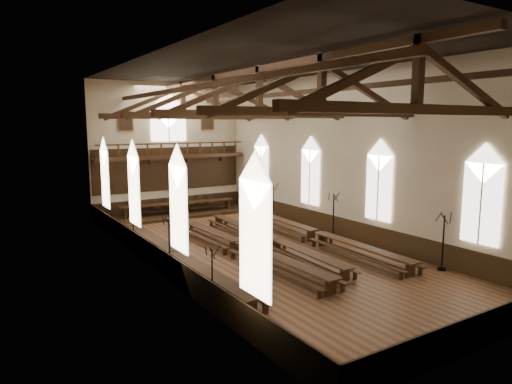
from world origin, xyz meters
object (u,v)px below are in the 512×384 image
(refectory_row_b, at_px, (239,245))
(dais, at_px, (179,214))
(candelabrum_left_near, at_px, (212,286))
(candelabrum_right_mid, at_px, (333,223))
(refectory_row_c, at_px, (268,239))
(candelabrum_left_far, at_px, (133,233))
(candelabrum_right_far, at_px, (273,208))
(refectory_row_d, at_px, (317,234))
(high_table, at_px, (178,204))
(refectory_row_a, at_px, (175,255))
(candelabrum_left_mid, at_px, (170,255))
(candelabrum_right_near, at_px, (442,253))

(refectory_row_b, height_order, dais, refectory_row_b)
(refectory_row_b, relative_size, dais, 1.28)
(dais, bearing_deg, candelabrum_left_near, -108.39)
(candelabrum_right_mid, bearing_deg, refectory_row_b, -176.77)
(refectory_row_c, bearing_deg, candelabrum_left_far, 146.33)
(refectory_row_c, xyz_separation_m, candelabrum_right_far, (4.73, 6.46, 0.30))
(candelabrum_left_near, relative_size, candelabrum_right_mid, 0.83)
(refectory_row_d, bearing_deg, candelabrum_right_mid, 21.20)
(refectory_row_b, xyz_separation_m, candelabrum_right_far, (6.92, 6.96, 0.23))
(refectory_row_d, bearing_deg, refectory_row_c, 163.88)
(high_table, bearing_deg, candelabrum_right_mid, -63.65)
(refectory_row_a, distance_m, candelabrum_left_near, 5.17)
(refectory_row_a, height_order, refectory_row_d, refectory_row_a)
(refectory_row_a, height_order, dais, refectory_row_a)
(candelabrum_left_near, relative_size, candelabrum_left_mid, 0.85)
(refectory_row_d, relative_size, candelabrum_right_mid, 5.21)
(refectory_row_c, xyz_separation_m, refectory_row_d, (2.86, -0.83, 0.05))
(refectory_row_b, height_order, candelabrum_right_far, candelabrum_right_far)
(refectory_row_d, xyz_separation_m, candelabrum_left_mid, (-9.23, -0.43, 0.28))
(candelabrum_left_far, bearing_deg, high_table, 50.80)
(high_table, xyz_separation_m, candelabrum_right_mid, (5.53, -11.17, -0.06))
(refectory_row_c, bearing_deg, candelabrum_right_mid, -1.25)
(dais, distance_m, candelabrum_right_mid, 12.49)
(refectory_row_a, bearing_deg, dais, 66.66)
(candelabrum_right_far, bearing_deg, refectory_row_a, -146.45)
(refectory_row_c, bearing_deg, refectory_row_b, -167.30)
(refectory_row_a, xyz_separation_m, high_table, (5.01, 11.60, 0.33))
(candelabrum_left_near, bearing_deg, candelabrum_right_near, -10.85)
(refectory_row_a, xyz_separation_m, refectory_row_d, (8.67, -0.30, -0.03))
(high_table, distance_m, candelabrum_left_near, 17.64)
(dais, distance_m, candelabrum_left_mid, 13.54)
(refectory_row_b, height_order, high_table, high_table)
(high_table, bearing_deg, refectory_row_a, -113.34)
(candelabrum_right_mid, bearing_deg, refectory_row_c, 178.75)
(candelabrum_left_near, distance_m, candelabrum_right_near, 11.30)
(refectory_row_c, height_order, candelabrum_right_far, candelabrum_right_far)
(candelabrum_left_near, xyz_separation_m, candelabrum_right_far, (11.10, 12.13, 0.09))
(candelabrum_right_far, bearing_deg, high_table, 140.22)
(refectory_row_d, bearing_deg, refectory_row_b, 176.23)
(candelabrum_left_near, height_order, candelabrum_right_near, candelabrum_right_near)
(candelabrum_right_mid, distance_m, candelabrum_right_far, 6.57)
(refectory_row_a, relative_size, candelabrum_left_mid, 5.40)
(refectory_row_a, bearing_deg, refectory_row_b, 0.54)
(candelabrum_right_mid, bearing_deg, candelabrum_right_far, 90.00)
(refectory_row_d, xyz_separation_m, candelabrum_right_mid, (1.87, 0.72, 0.29))
(candelabrum_left_mid, height_order, candelabrum_left_far, candelabrum_left_mid)
(refectory_row_c, relative_size, refectory_row_d, 0.95)
(candelabrum_right_near, relative_size, candelabrum_right_mid, 1.02)
(candelabrum_right_near, bearing_deg, refectory_row_b, 133.47)
(refectory_row_d, distance_m, dais, 12.46)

